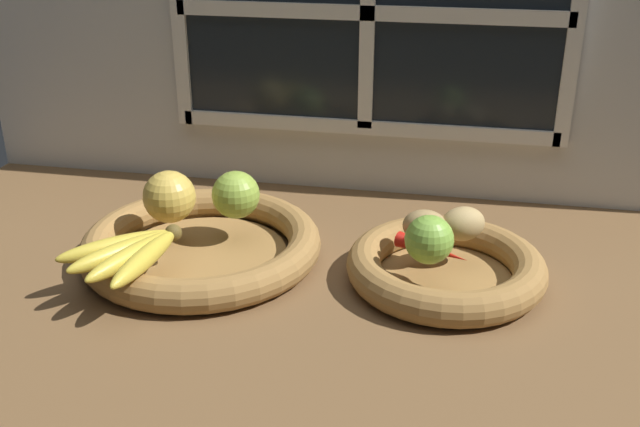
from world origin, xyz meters
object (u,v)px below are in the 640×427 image
at_px(potato_oblong, 425,226).
at_px(chili_pepper, 432,249).
at_px(fruit_bowl_left, 202,245).
at_px(potato_back, 463,224).
at_px(lime_near, 429,240).
at_px(apple_green_back, 236,195).
at_px(apple_golden_left, 169,197).
at_px(banana_bunch_front, 130,252).
at_px(fruit_bowl_right, 446,268).

xyz_separation_m(potato_oblong, chili_pepper, (0.01, -0.05, -0.01)).
height_order(fruit_bowl_left, potato_back, potato_back).
bearing_deg(lime_near, chili_pepper, 73.26).
bearing_deg(apple_green_back, fruit_bowl_left, -126.51).
bearing_deg(potato_back, chili_pepper, -121.49).
xyz_separation_m(apple_golden_left, lime_near, (0.38, -0.05, -0.01)).
relative_size(fruit_bowl_left, banana_bunch_front, 2.02).
relative_size(banana_bunch_front, potato_oblong, 2.80).
bearing_deg(lime_near, apple_green_back, 163.18).
xyz_separation_m(fruit_bowl_left, lime_near, (0.32, -0.04, 0.06)).
distance_m(apple_golden_left, potato_back, 0.42).
xyz_separation_m(fruit_bowl_right, lime_near, (-0.02, -0.04, 0.06)).
relative_size(potato_back, chili_pepper, 0.61).
distance_m(apple_golden_left, lime_near, 0.38).
distance_m(apple_green_back, chili_pepper, 0.30).
xyz_separation_m(apple_green_back, potato_back, (0.33, -0.01, -0.01)).
height_order(fruit_bowl_left, apple_green_back, apple_green_back).
distance_m(fruit_bowl_right, chili_pepper, 0.05).
distance_m(fruit_bowl_left, apple_golden_left, 0.08).
distance_m(fruit_bowl_right, apple_golden_left, 0.41).
relative_size(banana_bunch_front, potato_back, 2.70).
height_order(fruit_bowl_right, lime_near, lime_near).
xyz_separation_m(fruit_bowl_right, chili_pepper, (-0.02, -0.02, 0.04)).
height_order(fruit_bowl_right, apple_green_back, apple_green_back).
distance_m(banana_bunch_front, potato_oblong, 0.40).
bearing_deg(chili_pepper, fruit_bowl_right, 73.65).
relative_size(potato_oblong, lime_near, 0.95).
bearing_deg(potato_oblong, fruit_bowl_left, -175.40).
bearing_deg(apple_green_back, fruit_bowl_right, -9.42).
xyz_separation_m(potato_back, chili_pepper, (-0.04, -0.06, -0.01)).
bearing_deg(fruit_bowl_right, apple_green_back, 170.58).
relative_size(apple_golden_left, potato_back, 1.21).
distance_m(fruit_bowl_right, apple_green_back, 0.32).
height_order(banana_bunch_front, lime_near, lime_near).
xyz_separation_m(apple_green_back, lime_near, (0.29, -0.09, -0.00)).
relative_size(potato_oblong, chili_pepper, 0.59).
distance_m(fruit_bowl_right, banana_bunch_front, 0.42).
bearing_deg(banana_bunch_front, fruit_bowl_left, 63.23).
distance_m(banana_bunch_front, chili_pepper, 0.40).
xyz_separation_m(apple_golden_left, potato_back, (0.42, 0.02, -0.01)).
bearing_deg(chili_pepper, apple_green_back, -167.99).
xyz_separation_m(banana_bunch_front, lime_near, (0.38, 0.08, 0.02)).
distance_m(potato_back, lime_near, 0.09).
bearing_deg(potato_back, apple_golden_left, -177.14).
height_order(potato_back, chili_pepper, potato_back).
height_order(fruit_bowl_left, apple_golden_left, apple_golden_left).
height_order(banana_bunch_front, potato_back, potato_back).
bearing_deg(fruit_bowl_right, banana_bunch_front, -164.68).
xyz_separation_m(banana_bunch_front, chili_pepper, (0.39, 0.09, -0.00)).
xyz_separation_m(apple_green_back, potato_oblong, (0.28, -0.03, -0.01)).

